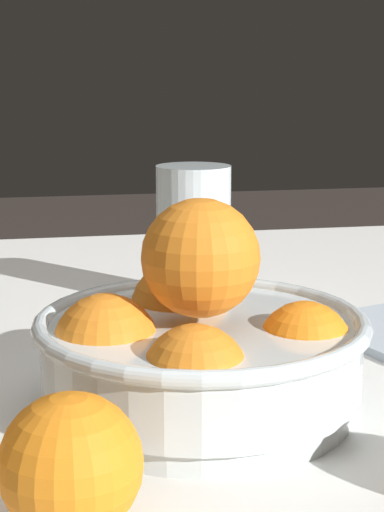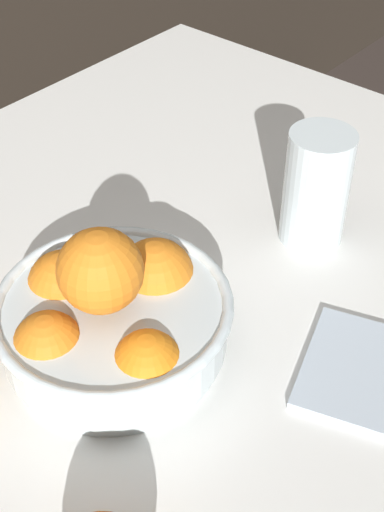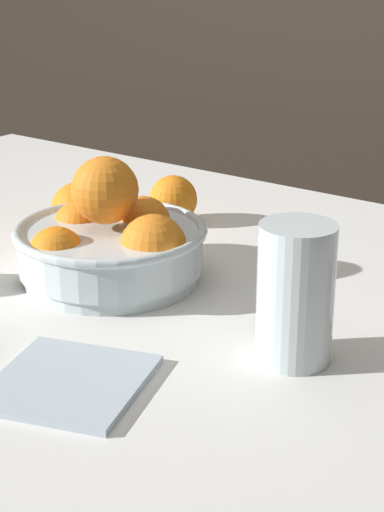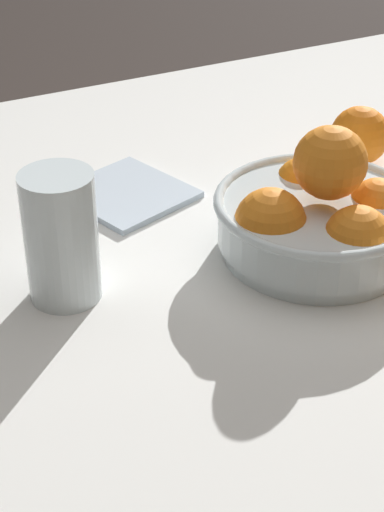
# 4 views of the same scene
# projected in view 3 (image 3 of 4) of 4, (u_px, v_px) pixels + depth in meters

# --- Properties ---
(dining_table) EXTENTS (1.40, 1.11, 0.72)m
(dining_table) POSITION_uv_depth(u_px,v_px,m) (69.00, 334.00, 1.07)
(dining_table) COLOR white
(dining_table) RESTS_ON ground_plane
(fruit_bowl) EXTENTS (0.24, 0.24, 0.16)m
(fruit_bowl) POSITION_uv_depth(u_px,v_px,m) (112.00, 242.00, 1.06)
(fruit_bowl) COLOR silver
(fruit_bowl) RESTS_ON dining_table
(juice_glass) EXTENTS (0.08, 0.08, 0.15)m
(juice_glass) POSITION_uv_depth(u_px,v_px,m) (295.00, 300.00, 0.86)
(juice_glass) COLOR #F4A314
(juice_glass) RESTS_ON dining_table
(orange_loose_near_bowl) EXTENTS (0.08, 0.08, 0.08)m
(orange_loose_near_bowl) POSITION_uv_depth(u_px,v_px,m) (78.00, 209.00, 1.23)
(orange_loose_near_bowl) COLOR orange
(orange_loose_near_bowl) RESTS_ON dining_table
(orange_loose_front) EXTENTS (0.07, 0.07, 0.07)m
(orange_loose_front) POSITION_uv_depth(u_px,v_px,m) (173.00, 199.00, 1.28)
(orange_loose_front) COLOR orange
(orange_loose_front) RESTS_ON dining_table
(napkin) EXTENTS (0.18, 0.18, 0.01)m
(napkin) POSITION_uv_depth(u_px,v_px,m) (69.00, 382.00, 0.83)
(napkin) COLOR silver
(napkin) RESTS_ON dining_table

